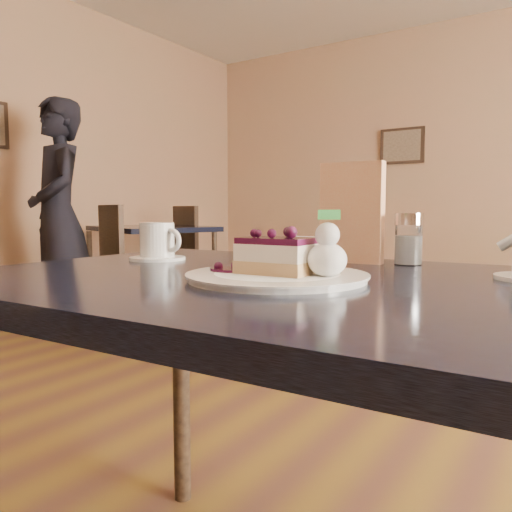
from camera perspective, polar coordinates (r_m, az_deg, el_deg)
The scene contains 11 objects.
main_table at distance 0.99m, azimuth 3.98°, elevation -7.42°, with size 1.36×0.93×0.83m.
dessert_plate at distance 0.92m, azimuth 2.41°, elevation -2.40°, with size 0.33×0.33×0.01m, color white.
cheesecake_slice at distance 0.92m, azimuth 2.42°, elevation 0.01°, with size 0.14×0.10×0.07m.
whipped_cream at distance 0.88m, azimuth 8.13°, elevation -0.40°, with size 0.07×0.07×0.06m.
berry_sauce at distance 0.96m, azimuth -2.67°, elevation -1.52°, with size 0.09×0.09×0.01m, color black.
coffee_set at distance 1.32m, azimuth -11.14°, elevation 1.45°, with size 0.15×0.14×0.10m.
menu_card at distance 1.25m, azimuth 10.87°, elevation 4.86°, with size 0.16×0.03×0.24m, color #FFE0AC.
sugar_shaker at distance 1.22m, azimuth 17.04°, elevation 1.92°, with size 0.07×0.07×0.12m.
napkin_stack at distance 1.35m, azimuth 5.05°, elevation 0.94°, with size 0.13×0.13×0.06m, color white.
bg_table_far_left at distance 4.82m, azimuth -11.63°, elevation -5.51°, with size 1.32×1.99×1.32m.
patron at distance 4.19m, azimuth -21.62°, elevation 4.22°, with size 0.67×0.44×1.84m, color black.
Camera 1 is at (0.29, -0.75, 0.96)m, focal length 35.00 mm.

